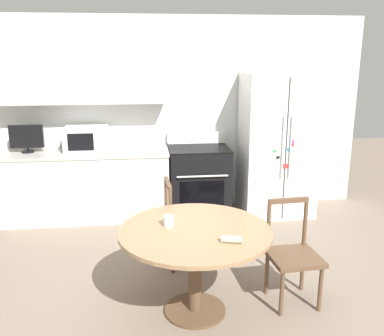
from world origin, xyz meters
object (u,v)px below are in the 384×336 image
object	(u,v)px
refrigerator	(277,145)
candle_glass	(169,222)
countertop_tv	(27,138)
dining_chair_far	(184,224)
microwave	(87,139)
oven_range	(199,181)
dining_chair_right	(293,255)

from	to	relation	value
refrigerator	candle_glass	world-z (taller)	refrigerator
countertop_tv	dining_chair_far	xyz separation A→B (m)	(1.85, -1.46, -0.66)
countertop_tv	refrigerator	bearing A→B (deg)	-1.89
candle_glass	microwave	bearing A→B (deg)	112.12
oven_range	candle_glass	xyz separation A→B (m)	(-0.53, -2.17, 0.32)
oven_range	dining_chair_far	distance (m)	1.44
refrigerator	microwave	bearing A→B (deg)	177.36
candle_glass	oven_range	bearing A→B (deg)	76.16
dining_chair_right	refrigerator	bearing A→B (deg)	-107.75
dining_chair_far	candle_glass	distance (m)	0.87
countertop_tv	dining_chair_right	size ratio (longest dim) A/B	0.46
dining_chair_right	microwave	bearing A→B (deg)	-53.22
oven_range	dining_chair_right	xyz separation A→B (m)	(0.53, -2.19, -0.03)
dining_chair_far	microwave	bearing A→B (deg)	-146.54
microwave	candle_glass	bearing A→B (deg)	-67.88
candle_glass	refrigerator	bearing A→B (deg)	53.42
oven_range	dining_chair_far	xyz separation A→B (m)	(-0.33, -1.40, -0.03)
refrigerator	microwave	distance (m)	2.49
oven_range	dining_chair_far	bearing A→B (deg)	-103.46
refrigerator	oven_range	xyz separation A→B (m)	(-1.04, 0.04, -0.47)
dining_chair_far	countertop_tv	bearing A→B (deg)	-131.95
dining_chair_right	candle_glass	distance (m)	1.13
oven_range	dining_chair_right	size ratio (longest dim) A/B	1.20
countertop_tv	dining_chair_far	world-z (taller)	countertop_tv
oven_range	dining_chair_right	world-z (taller)	oven_range
microwave	candle_glass	xyz separation A→B (m)	(0.91, -2.24, -0.27)
oven_range	microwave	distance (m)	1.56
countertop_tv	dining_chair_right	distance (m)	3.59
microwave	dining_chair_right	world-z (taller)	microwave
refrigerator	dining_chair_right	size ratio (longest dim) A/B	2.08
refrigerator	candle_glass	bearing A→B (deg)	-126.58
oven_range	candle_glass	world-z (taller)	oven_range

